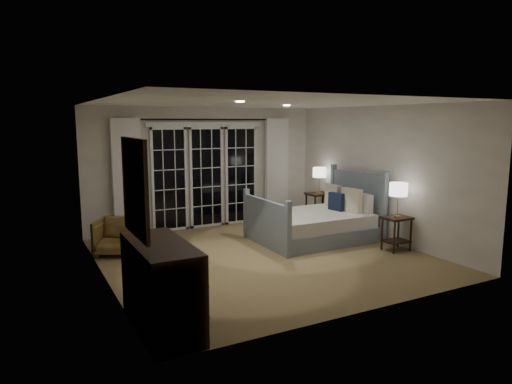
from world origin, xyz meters
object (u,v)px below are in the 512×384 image
bed (316,223)px  armchair (117,236)px  nightstand_right (319,203)px  dresser (161,286)px  nightstand_left (397,228)px  lamp_right (320,173)px  lamp_left (398,190)px

bed → armchair: size_ratio=3.15×
nightstand_right → bed: bearing=-127.5°
dresser → nightstand_right: bearing=37.1°
nightstand_left → dresser: bearing=-166.8°
bed → dresser: size_ratio=1.58×
lamp_right → armchair: bearing=-175.6°
lamp_left → armchair: 4.82m
lamp_left → dresser: bearing=-166.8°
nightstand_right → armchair: size_ratio=1.01×
nightstand_left → armchair: (-4.31, 2.03, -0.08)m
lamp_right → armchair: size_ratio=0.83×
nightstand_right → armchair: (-4.37, -0.33, -0.14)m
nightstand_left → lamp_left: size_ratio=1.00×
nightstand_left → dresser: dresser is taller
nightstand_right → lamp_right: bearing=-123.7°
armchair → dresser: bearing=-64.8°
bed → nightstand_right: (0.85, 1.10, 0.13)m
nightstand_left → lamp_right: lamp_right is taller
lamp_left → dresser: lamp_left is taller
nightstand_left → lamp_right: size_ratio=1.06×
dresser → bed: bearing=32.2°
bed → dresser: bearing=-147.8°
nightstand_left → nightstand_right: size_ratio=0.88×
nightstand_right → lamp_left: bearing=-91.4°
armchair → dresser: dresser is taller
nightstand_left → dresser: 4.56m
lamp_left → bed: bearing=122.2°
nightstand_right → nightstand_left: bearing=-91.4°
lamp_left → lamp_right: (0.06, 2.36, 0.06)m
armchair → dresser: (-0.13, -3.07, 0.17)m
lamp_right → dresser: size_ratio=0.42×
bed → armchair: 3.60m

